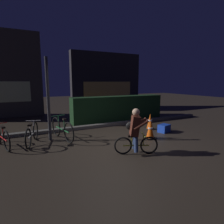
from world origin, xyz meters
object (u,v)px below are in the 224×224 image
at_px(blue_crate, 164,128).
at_px(cyclist, 135,131).
at_px(street_post, 48,100).
at_px(parked_bike_center_left, 62,129).
at_px(traffic_cone_near, 150,130).
at_px(traffic_cone_far, 150,122).
at_px(parked_bike_left_mid, 32,134).
at_px(parked_bike_leftmost, 2,137).

xyz_separation_m(blue_crate, cyclist, (-2.22, -1.33, 0.48)).
bearing_deg(cyclist, street_post, 153.96).
height_order(parked_bike_center_left, traffic_cone_near, parked_bike_center_left).
bearing_deg(traffic_cone_near, parked_bike_center_left, 155.89).
xyz_separation_m(traffic_cone_far, cyclist, (-2.00, -1.93, 0.31)).
relative_size(parked_bike_left_mid, parked_bike_center_left, 0.88).
bearing_deg(street_post, parked_bike_leftmost, -176.00).
xyz_separation_m(parked_bike_center_left, blue_crate, (3.72, -0.82, -0.21)).
relative_size(parked_bike_center_left, traffic_cone_near, 2.63).
bearing_deg(traffic_cone_near, parked_bike_leftmost, 164.98).
bearing_deg(parked_bike_left_mid, blue_crate, -83.16).
bearing_deg(parked_bike_center_left, cyclist, -157.27).
bearing_deg(parked_bike_leftmost, parked_bike_center_left, -107.65).
height_order(parked_bike_left_mid, traffic_cone_far, parked_bike_left_mid).
height_order(street_post, traffic_cone_near, street_post).
bearing_deg(parked_bike_leftmost, traffic_cone_far, -110.53).
height_order(parked_bike_leftmost, traffic_cone_far, parked_bike_leftmost).
bearing_deg(parked_bike_left_mid, traffic_cone_far, -75.96).
distance_m(parked_bike_center_left, traffic_cone_far, 3.51).
relative_size(parked_bike_center_left, traffic_cone_far, 2.58).
bearing_deg(parked_bike_left_mid, street_post, -60.80).
bearing_deg(traffic_cone_far, blue_crate, -70.10).
xyz_separation_m(street_post, traffic_cone_near, (3.12, -1.30, -1.04)).
bearing_deg(cyclist, traffic_cone_near, 60.65).
height_order(blue_crate, cyclist, cyclist).
xyz_separation_m(parked_bike_left_mid, blue_crate, (4.66, -0.77, -0.17)).
bearing_deg(parked_bike_left_mid, traffic_cone_near, -91.44).
height_order(parked_bike_left_mid, cyclist, cyclist).
relative_size(street_post, traffic_cone_far, 4.14).
relative_size(parked_bike_left_mid, traffic_cone_far, 2.26).
relative_size(street_post, blue_crate, 6.15).
height_order(street_post, traffic_cone_far, street_post).
bearing_deg(traffic_cone_near, cyclist, -143.07).
distance_m(street_post, parked_bike_leftmost, 1.72).
relative_size(parked_bike_left_mid, traffic_cone_near, 2.31).
bearing_deg(blue_crate, street_post, 167.63).
xyz_separation_m(street_post, parked_bike_left_mid, (-0.55, -0.13, -1.03)).
bearing_deg(street_post, traffic_cone_near, -22.61).
bearing_deg(parked_bike_left_mid, parked_bike_center_left, -70.61).
distance_m(parked_bike_leftmost, traffic_cone_near, 4.65).
xyz_separation_m(traffic_cone_near, blue_crate, (0.98, 0.40, -0.16)).
relative_size(parked_bike_leftmost, traffic_cone_far, 2.23).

